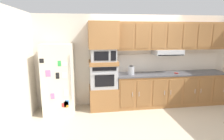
# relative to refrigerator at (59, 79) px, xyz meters

# --- Properties ---
(ground_plane) EXTENTS (9.60, 9.60, 0.00)m
(ground_plane) POSITION_rel_refrigerator_xyz_m (2.08, -0.68, -0.88)
(ground_plane) COLOR beige
(back_kitchen_wall) EXTENTS (6.20, 0.12, 2.50)m
(back_kitchen_wall) POSITION_rel_refrigerator_xyz_m (2.08, 0.43, 0.37)
(back_kitchen_wall) COLOR silver
(back_kitchen_wall) RESTS_ON ground
(side_panel_left) EXTENTS (0.12, 7.10, 2.50)m
(side_panel_left) POSITION_rel_refrigerator_xyz_m (-0.72, -0.68, 0.37)
(side_panel_left) COLOR silver
(side_panel_left) RESTS_ON ground
(refrigerator) EXTENTS (0.76, 0.73, 1.76)m
(refrigerator) POSITION_rel_refrigerator_xyz_m (0.00, 0.00, 0.00)
(refrigerator) COLOR silver
(refrigerator) RESTS_ON ground
(oven_base_cabinet) EXTENTS (0.74, 0.62, 0.60)m
(oven_base_cabinet) POSITION_rel_refrigerator_xyz_m (1.14, 0.07, -0.58)
(oven_base_cabinet) COLOR #996638
(oven_base_cabinet) RESTS_ON ground
(built_in_oven) EXTENTS (0.70, 0.62, 0.60)m
(built_in_oven) POSITION_rel_refrigerator_xyz_m (1.14, 0.07, 0.02)
(built_in_oven) COLOR #A8AAAF
(built_in_oven) RESTS_ON oven_base_cabinet
(appliance_mid_shelf) EXTENTS (0.74, 0.62, 0.10)m
(appliance_mid_shelf) POSITION_rel_refrigerator_xyz_m (1.14, 0.07, 0.37)
(appliance_mid_shelf) COLOR #996638
(appliance_mid_shelf) RESTS_ON built_in_oven
(microwave) EXTENTS (0.64, 0.54, 0.32)m
(microwave) POSITION_rel_refrigerator_xyz_m (1.14, 0.07, 0.58)
(microwave) COLOR #A8AAAF
(microwave) RESTS_ON appliance_mid_shelf
(appliance_upper_cabinet) EXTENTS (0.74, 0.62, 0.68)m
(appliance_upper_cabinet) POSITION_rel_refrigerator_xyz_m (1.14, 0.07, 1.08)
(appliance_upper_cabinet) COLOR #996638
(appliance_upper_cabinet) RESTS_ON microwave
(lower_cabinet_run) EXTENTS (3.05, 0.63, 0.88)m
(lower_cabinet_run) POSITION_rel_refrigerator_xyz_m (3.03, 0.07, -0.44)
(lower_cabinet_run) COLOR #996638
(lower_cabinet_run) RESTS_ON ground
(countertop_slab) EXTENTS (3.09, 0.64, 0.04)m
(countertop_slab) POSITION_rel_refrigerator_xyz_m (3.03, 0.07, 0.02)
(countertop_slab) COLOR #4C4C51
(countertop_slab) RESTS_ON lower_cabinet_run
(backsplash_panel) EXTENTS (3.09, 0.02, 0.50)m
(backsplash_panel) POSITION_rel_refrigerator_xyz_m (3.03, 0.36, 0.29)
(backsplash_panel) COLOR white
(backsplash_panel) RESTS_ON countertop_slab
(upper_cabinet_with_hood) EXTENTS (3.05, 0.48, 0.88)m
(upper_cabinet_with_hood) POSITION_rel_refrigerator_xyz_m (3.03, 0.19, 1.02)
(upper_cabinet_with_hood) COLOR #996638
(upper_cabinet_with_hood) RESTS_ON backsplash_panel
(screwdriver) EXTENTS (0.17, 0.17, 0.03)m
(screwdriver) POSITION_rel_refrigerator_xyz_m (3.13, -0.04, 0.05)
(screwdriver) COLOR red
(screwdriver) RESTS_ON countertop_slab
(electric_kettle) EXTENTS (0.17, 0.17, 0.24)m
(electric_kettle) POSITION_rel_refrigerator_xyz_m (1.88, 0.02, 0.15)
(electric_kettle) COLOR #A8AAAF
(electric_kettle) RESTS_ON countertop_slab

